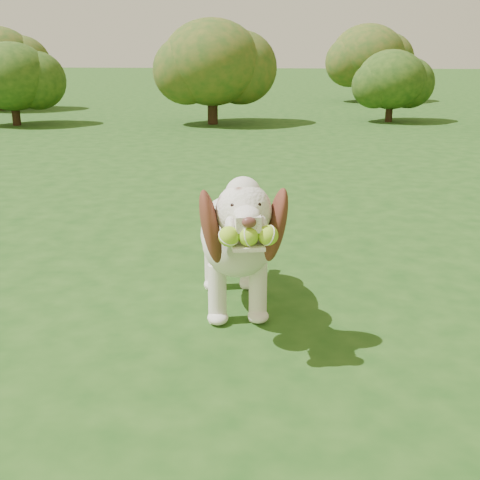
# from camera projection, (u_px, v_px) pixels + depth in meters

# --- Properties ---
(ground) EXTENTS (80.00, 80.00, 0.00)m
(ground) POSITION_uv_depth(u_px,v_px,m) (340.00, 312.00, 3.28)
(ground) COLOR #1A4313
(ground) RESTS_ON ground
(dog) EXTENTS (0.59, 1.27, 0.83)m
(dog) POSITION_uv_depth(u_px,v_px,m) (235.00, 233.00, 3.16)
(dog) COLOR white
(dog) RESTS_ON ground
(shrub_a) EXTENTS (1.43, 1.43, 1.48)m
(shrub_a) POSITION_uv_depth(u_px,v_px,m) (12.00, 77.00, 10.86)
(shrub_a) COLOR #382314
(shrub_a) RESTS_ON ground
(shrub_b) EXTENTS (1.83, 1.83, 1.89)m
(shrub_b) POSITION_uv_depth(u_px,v_px,m) (212.00, 62.00, 10.96)
(shrub_b) COLOR #382314
(shrub_b) RESTS_ON ground
(shrub_c) EXTENTS (1.30, 1.30, 1.35)m
(shrub_c) POSITION_uv_depth(u_px,v_px,m) (391.00, 80.00, 11.41)
(shrub_c) COLOR #382314
(shrub_c) RESTS_ON ground
(shrub_i) EXTENTS (1.90, 1.90, 1.97)m
(shrub_i) POSITION_uv_depth(u_px,v_px,m) (368.00, 56.00, 15.63)
(shrub_i) COLOR #382314
(shrub_i) RESTS_ON ground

